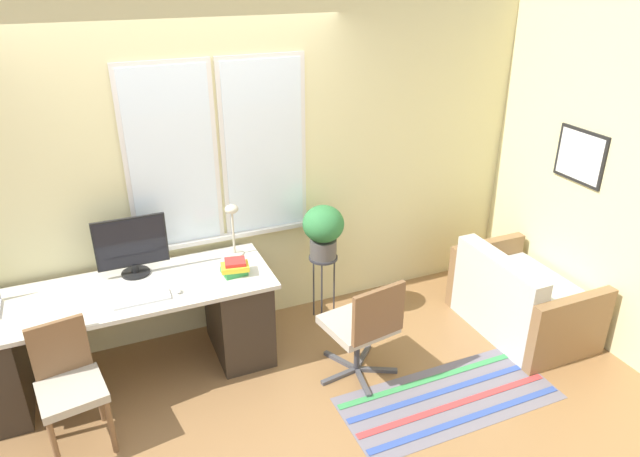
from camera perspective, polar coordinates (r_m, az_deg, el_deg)
name	(u,v)px	position (r m, az deg, el deg)	size (l,w,h in m)	color
ground_plane	(225,384)	(4.44, -9.51, -15.11)	(14.00, 14.00, 0.00)	olive
wall_back_with_window	(186,178)	(4.46, -13.22, 4.98)	(9.00, 0.12, 2.70)	beige
wall_right_with_picture	(565,161)	(5.16, 23.34, 6.25)	(0.08, 9.00, 2.70)	beige
desk	(123,332)	(4.45, -19.08, -9.79)	(2.20, 0.73, 0.75)	beige
monitor	(132,246)	(4.35, -18.32, -1.70)	(0.51, 0.21, 0.45)	black
keyboard	(142,299)	(4.11, -17.40, -6.76)	(0.38, 0.14, 0.02)	silver
mouse	(178,291)	(4.12, -14.00, -6.05)	(0.04, 0.06, 0.03)	silver
desk_lamp	(232,222)	(4.44, -8.75, 0.70)	(0.14, 0.14, 0.42)	#BCB299
book_stack	(235,268)	(4.25, -8.53, -3.89)	(0.22, 0.18, 0.11)	green
desk_chair_wooden	(69,383)	(3.99, -23.81, -14.00)	(0.44, 0.45, 0.84)	brown
office_chair_swivel	(363,326)	(4.20, 4.37, -9.68)	(0.60, 0.60, 0.85)	#47474C
couch_loveseat	(520,301)	(5.10, 19.37, -6.84)	(0.75, 1.11, 0.72)	beige
plant_stand	(323,265)	(4.78, 0.33, -3.70)	(0.24, 0.24, 0.62)	#333338
potted_plant	(323,228)	(4.62, 0.34, 0.02)	(0.34, 0.34, 0.45)	#514C47
floor_rug_striped	(449,398)	(4.37, 12.77, -16.21)	(1.58, 0.66, 0.01)	slate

